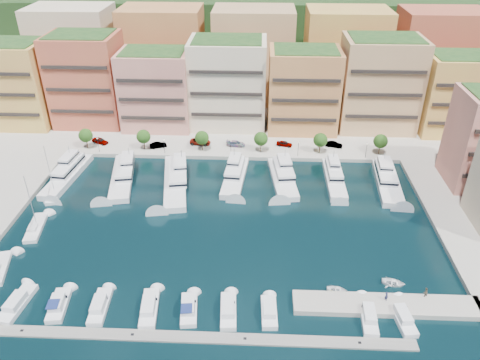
{
  "coord_description": "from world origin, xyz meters",
  "views": [
    {
      "loc": [
        7.49,
        -80.65,
        59.67
      ],
      "look_at": [
        3.44,
        9.46,
        6.0
      ],
      "focal_mm": 35.0,
      "sensor_mm": 36.0,
      "label": 1
    }
  ],
  "objects_px": {
    "tree_2": "(202,138)",
    "lamppost_3": "(298,147)",
    "yacht_2": "(176,178)",
    "lamppost_2": "(231,145)",
    "yacht_5": "(334,176)",
    "yacht_1": "(123,175)",
    "cruiser_6": "(269,312)",
    "cruiser_8": "(368,316)",
    "car_4": "(284,144)",
    "cruiser_4": "(189,310)",
    "car_0": "(100,141)",
    "tree_5": "(381,141)",
    "cruiser_0": "(17,304)",
    "tree_1": "(143,137)",
    "person_0": "(386,296)",
    "car_1": "(158,145)",
    "tender_2": "(393,283)",
    "car_2": "(200,142)",
    "cruiser_1": "(59,305)",
    "sailboat_2": "(54,194)",
    "yacht_6": "(387,179)",
    "lamppost_4": "(367,148)",
    "tender_1": "(332,292)",
    "tree_3": "(261,139)",
    "cruiser_3": "(149,308)",
    "tree_0": "(86,135)",
    "tree_4": "(320,140)",
    "cruiser_5": "(228,311)",
    "yacht_4": "(283,176)",
    "yacht_0": "(68,173)",
    "cruiser_2": "(100,307)",
    "sailboat_1": "(36,228)",
    "cruiser_9": "(402,317)",
    "tender_0": "(337,290)",
    "lamppost_1": "(164,144)",
    "car_3": "(236,144)",
    "lamppost_0": "(98,143)"
  },
  "relations": [
    {
      "from": "lamppost_0",
      "to": "cruiser_3",
      "type": "relative_size",
      "value": 0.47
    },
    {
      "from": "tree_1",
      "to": "lamppost_4",
      "type": "bearing_deg",
      "value": -2.2
    },
    {
      "from": "sailboat_2",
      "to": "tender_2",
      "type": "distance_m",
      "value": 77.95
    },
    {
      "from": "yacht_5",
      "to": "tree_1",
      "type": "bearing_deg",
      "value": 165.39
    },
    {
      "from": "yacht_0",
      "to": "yacht_2",
      "type": "bearing_deg",
      "value": -3.25
    },
    {
      "from": "tender_1",
      "to": "car_0",
      "type": "height_order",
      "value": "car_0"
    },
    {
      "from": "cruiser_1",
      "to": "person_0",
      "type": "height_order",
      "value": "person_0"
    },
    {
      "from": "sailboat_1",
      "to": "cruiser_5",
      "type": "bearing_deg",
      "value": -27.17
    },
    {
      "from": "tree_1",
      "to": "cruiser_8",
      "type": "relative_size",
      "value": 0.65
    },
    {
      "from": "lamppost_2",
      "to": "car_1",
      "type": "xyz_separation_m",
      "value": [
        -20.41,
        3.31,
        -2.06
      ]
    },
    {
      "from": "tree_2",
      "to": "lamppost_3",
      "type": "xyz_separation_m",
      "value": [
        26.0,
        -2.3,
        -0.92
      ]
    },
    {
      "from": "yacht_2",
      "to": "yacht_6",
      "type": "height_order",
      "value": "same"
    },
    {
      "from": "lamppost_4",
      "to": "yacht_0",
      "type": "distance_m",
      "value": 77.3
    },
    {
      "from": "yacht_1",
      "to": "car_4",
      "type": "xyz_separation_m",
      "value": [
        40.91,
        18.15,
        0.66
      ]
    },
    {
      "from": "car_4",
      "to": "lamppost_4",
      "type": "bearing_deg",
      "value": -90.6
    },
    {
      "from": "cruiser_4",
      "to": "car_0",
      "type": "distance_m",
      "value": 69.62
    },
    {
      "from": "tree_1",
      "to": "yacht_2",
      "type": "height_order",
      "value": "tree_1"
    },
    {
      "from": "cruiser_1",
      "to": "cruiser_2",
      "type": "relative_size",
      "value": 0.95
    },
    {
      "from": "tender_2",
      "to": "car_2",
      "type": "distance_m",
      "value": 67.58
    },
    {
      "from": "lamppost_2",
      "to": "yacht_6",
      "type": "bearing_deg",
      "value": -16.66
    },
    {
      "from": "lamppost_3",
      "to": "person_0",
      "type": "bearing_deg",
      "value": -77.3
    },
    {
      "from": "yacht_1",
      "to": "tender_2",
      "type": "xyz_separation_m",
      "value": [
        58.73,
        -35.18,
        -0.66
      ]
    },
    {
      "from": "tender_1",
      "to": "person_0",
      "type": "distance_m",
      "value": 9.21
    },
    {
      "from": "tree_3",
      "to": "cruiser_3",
      "type": "relative_size",
      "value": 0.63
    },
    {
      "from": "cruiser_3",
      "to": "tree_0",
      "type": "bearing_deg",
      "value": 117.0
    },
    {
      "from": "lamppost_2",
      "to": "lamppost_4",
      "type": "relative_size",
      "value": 1.0
    },
    {
      "from": "yacht_1",
      "to": "cruiser_6",
      "type": "height_order",
      "value": "yacht_1"
    },
    {
      "from": "tree_1",
      "to": "cruiser_4",
      "type": "xyz_separation_m",
      "value": [
        20.33,
        -58.1,
        -4.17
      ]
    },
    {
      "from": "cruiser_5",
      "to": "cruiser_8",
      "type": "relative_size",
      "value": 0.93
    },
    {
      "from": "lamppost_2",
      "to": "cruiser_5",
      "type": "xyz_separation_m",
      "value": [
        3.01,
        -55.79,
        -3.28
      ]
    },
    {
      "from": "tree_3",
      "to": "yacht_5",
      "type": "distance_m",
      "value": 22.8
    },
    {
      "from": "cruiser_6",
      "to": "cruiser_8",
      "type": "height_order",
      "value": "same"
    },
    {
      "from": "cruiser_6",
      "to": "car_2",
      "type": "relative_size",
      "value": 1.23
    },
    {
      "from": "lamppost_2",
      "to": "yacht_5",
      "type": "relative_size",
      "value": 0.22
    },
    {
      "from": "yacht_4",
      "to": "cruiser_6",
      "type": "xyz_separation_m",
      "value": [
        -3.72,
        -44.67,
        -0.54
      ]
    },
    {
      "from": "tree_5",
      "to": "tender_2",
      "type": "relative_size",
      "value": 1.36
    },
    {
      "from": "tree_2",
      "to": "yacht_2",
      "type": "bearing_deg",
      "value": -106.88
    },
    {
      "from": "cruiser_4",
      "to": "cruiser_5",
      "type": "distance_m",
      "value": 6.68
    },
    {
      "from": "yacht_4",
      "to": "cruiser_6",
      "type": "distance_m",
      "value": 44.83
    },
    {
      "from": "lamppost_1",
      "to": "yacht_1",
      "type": "height_order",
      "value": "yacht_1"
    },
    {
      "from": "cruiser_0",
      "to": "car_3",
      "type": "distance_m",
      "value": 70.02
    },
    {
      "from": "car_4",
      "to": "tender_1",
      "type": "bearing_deg",
      "value": -158.79
    },
    {
      "from": "tree_0",
      "to": "tree_4",
      "type": "bearing_deg",
      "value": 0.0
    },
    {
      "from": "car_2",
      "to": "cruiser_9",
      "type": "bearing_deg",
      "value": -140.06
    },
    {
      "from": "yacht_2",
      "to": "cruiser_6",
      "type": "xyz_separation_m",
      "value": [
        22.67,
        -42.18,
        -0.66
      ]
    },
    {
      "from": "tender_0",
      "to": "cruiser_2",
      "type": "bearing_deg",
      "value": 105.31
    },
    {
      "from": "cruiser_2",
      "to": "cruiser_8",
      "type": "distance_m",
      "value": 45.2
    },
    {
      "from": "cruiser_8",
      "to": "car_4",
      "type": "xyz_separation_m",
      "value": [
        -11.7,
        61.63,
        1.2
      ]
    },
    {
      "from": "tree_0",
      "to": "tree_2",
      "type": "bearing_deg",
      "value": 0.0
    },
    {
      "from": "tree_5",
      "to": "cruiser_0",
      "type": "relative_size",
      "value": 0.61
    }
  ]
}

